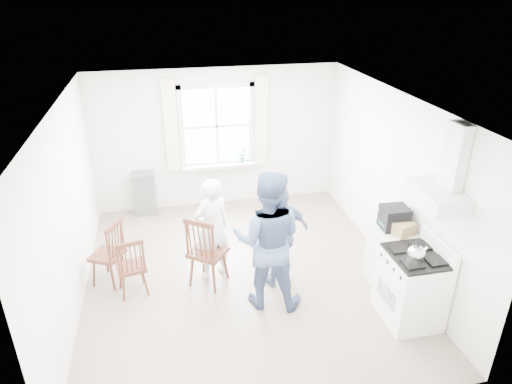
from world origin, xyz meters
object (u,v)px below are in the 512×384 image
Objects in this scene: person_left at (212,229)px; person_right at (280,235)px; gas_stove at (411,286)px; windsor_chair_c at (112,247)px; stereo_stack at (394,218)px; person_mid at (268,240)px; windsor_chair_a at (131,262)px; windsor_chair_b at (203,246)px; low_cabinet at (390,258)px.

person_left is 0.98m from person_right.
windsor_chair_c is (-3.72, 1.56, 0.11)m from gas_stove.
person_mid is (-1.77, -0.05, -0.10)m from stereo_stack.
stereo_stack reaches higher than gas_stove.
person_right is at bearing -11.68° from windsor_chair_c.
windsor_chair_a is at bearing -54.84° from windsor_chair_c.
windsor_chair_c is at bearing -27.99° from person_left.
person_mid is at bearing -15.41° from windsor_chair_a.
stereo_stack is 0.24× the size of person_left.
person_right is (-1.50, 0.34, -0.29)m from stereo_stack.
person_right is at bearing 142.70° from gas_stove.
windsor_chair_b is 1.13× the size of windsor_chair_c.
person_left reaches higher than low_cabinet.
person_left is at bearing 57.88° from windsor_chair_b.
gas_stove is at bearing 124.03° from person_right.
person_left is at bearing 148.19° from gas_stove.
person_right reaches higher than low_cabinet.
person_right is (2.03, -0.10, 0.22)m from windsor_chair_a.
gas_stove is at bearing -95.90° from stereo_stack.
person_right is (0.27, 0.38, -0.18)m from person_mid.
windsor_chair_c is at bearing 163.60° from windsor_chair_b.
stereo_stack reaches higher than windsor_chair_a.
person_mid is (0.64, -0.74, 0.18)m from person_left.
windsor_chair_a is 0.59× the size of person_right.
person_left is (1.39, -0.11, 0.18)m from windsor_chair_c.
windsor_chair_a is (-3.53, 0.44, -0.51)m from stereo_stack.
windsor_chair_a is at bearing 161.01° from gas_stove.
person_left reaches higher than gas_stove.
person_left is 1.00m from person_mid.
person_left is (1.13, 0.26, 0.23)m from windsor_chair_a.
windsor_chair_c is (-1.23, 0.36, -0.08)m from windsor_chair_b.
low_cabinet is at bearing 146.87° from person_right.
stereo_stack is (0.01, 0.05, 0.61)m from low_cabinet.
windsor_chair_a is at bearing 172.92° from stereo_stack.
windsor_chair_b is at bearing 154.30° from gas_stove.
windsor_chair_c is 0.63× the size of person_right.
person_left is 0.81× the size of person_mid.
low_cabinet is 0.92× the size of windsor_chair_c.
person_mid reaches higher than person_left.
low_cabinet is 1.58m from person_right.
low_cabinet is 0.58× the size of person_right.
low_cabinet is at bearing -98.95° from stereo_stack.
person_left is (-2.41, 0.70, -0.28)m from stereo_stack.
gas_stove is 0.73× the size of person_right.
person_mid is at bearing 36.06° from person_right.
windsor_chair_c is (-3.80, 0.81, -0.46)m from stereo_stack.
windsor_chair_a is 0.47× the size of person_mid.
windsor_chair_c is at bearing 157.24° from gas_stove.
windsor_chair_a is 0.92× the size of windsor_chair_c.
windsor_chair_a is 2.05m from person_right.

